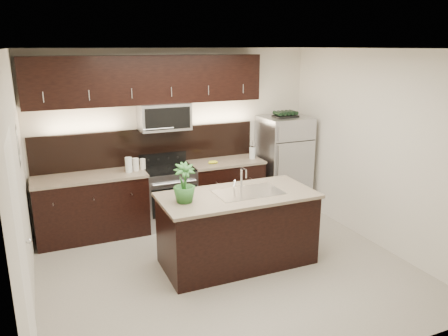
# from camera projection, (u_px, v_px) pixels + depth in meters

# --- Properties ---
(ground) EXTENTS (4.50, 4.50, 0.00)m
(ground) POSITION_uv_depth(u_px,v_px,m) (227.00, 269.00, 5.54)
(ground) COLOR gray
(ground) RESTS_ON ground
(room_walls) EXTENTS (4.52, 4.02, 2.71)m
(room_walls) POSITION_uv_depth(u_px,v_px,m) (220.00, 139.00, 5.00)
(room_walls) COLOR beige
(room_walls) RESTS_ON ground
(counter_run) EXTENTS (3.51, 0.65, 0.94)m
(counter_run) POSITION_uv_depth(u_px,v_px,m) (156.00, 198.00, 6.73)
(counter_run) COLOR black
(counter_run) RESTS_ON ground
(upper_fixtures) EXTENTS (3.49, 0.40, 1.66)m
(upper_fixtures) POSITION_uv_depth(u_px,v_px,m) (151.00, 87.00, 6.42)
(upper_fixtures) COLOR black
(upper_fixtures) RESTS_ON counter_run
(island) EXTENTS (1.96, 0.96, 0.94)m
(island) POSITION_uv_depth(u_px,v_px,m) (237.00, 228.00, 5.59)
(island) COLOR black
(island) RESTS_ON ground
(sink_faucet) EXTENTS (0.84, 0.50, 0.28)m
(sink_faucet) POSITION_uv_depth(u_px,v_px,m) (248.00, 191.00, 5.53)
(sink_faucet) COLOR silver
(sink_faucet) RESTS_ON island
(refrigerator) EXTENTS (0.77, 0.69, 1.59)m
(refrigerator) POSITION_uv_depth(u_px,v_px,m) (284.00, 163.00, 7.43)
(refrigerator) COLOR #B2B2B7
(refrigerator) RESTS_ON ground
(wine_rack) EXTENTS (0.39, 0.24, 0.10)m
(wine_rack) POSITION_uv_depth(u_px,v_px,m) (285.00, 114.00, 7.21)
(wine_rack) COLOR black
(wine_rack) RESTS_ON refrigerator
(plant) EXTENTS (0.26, 0.26, 0.47)m
(plant) POSITION_uv_depth(u_px,v_px,m) (184.00, 183.00, 5.12)
(plant) COLOR #2A6026
(plant) RESTS_ON island
(canisters) EXTENTS (0.32, 0.18, 0.22)m
(canisters) POSITION_uv_depth(u_px,v_px,m) (134.00, 164.00, 6.44)
(canisters) COLOR silver
(canisters) RESTS_ON counter_run
(french_press) EXTENTS (0.10, 0.10, 0.29)m
(french_press) POSITION_uv_depth(u_px,v_px,m) (252.00, 152.00, 7.15)
(french_press) COLOR silver
(french_press) RESTS_ON counter_run
(bananas) EXTENTS (0.17, 0.14, 0.05)m
(bananas) POSITION_uv_depth(u_px,v_px,m) (210.00, 162.00, 6.86)
(bananas) COLOR yellow
(bananas) RESTS_ON counter_run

